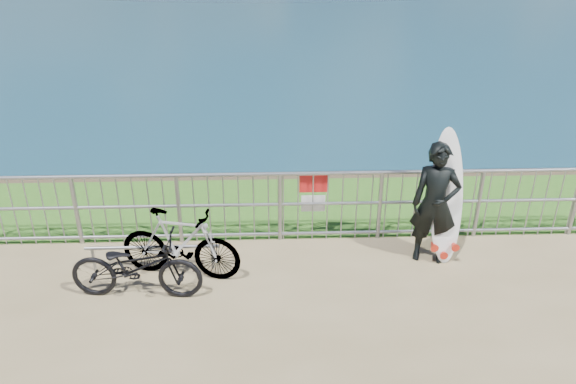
{
  "coord_description": "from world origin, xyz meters",
  "views": [
    {
      "loc": [
        -0.65,
        -5.83,
        4.41
      ],
      "look_at": [
        -0.39,
        1.2,
        1.0
      ],
      "focal_mm": 35.0,
      "sensor_mm": 36.0,
      "label": 1
    }
  ],
  "objects_px": {
    "surfer": "(435,204)",
    "bicycle_far": "(180,244)",
    "bicycle_near": "(136,267)",
    "surfboard": "(446,202)"
  },
  "relations": [
    {
      "from": "surfer",
      "to": "bicycle_far",
      "type": "bearing_deg",
      "value": -161.18
    },
    {
      "from": "bicycle_far",
      "to": "bicycle_near",
      "type": "bearing_deg",
      "value": 144.75
    },
    {
      "from": "surfboard",
      "to": "surfer",
      "type": "bearing_deg",
      "value": -169.8
    },
    {
      "from": "surfboard",
      "to": "bicycle_far",
      "type": "bearing_deg",
      "value": -174.85
    },
    {
      "from": "bicycle_near",
      "to": "bicycle_far",
      "type": "distance_m",
      "value": 0.67
    },
    {
      "from": "surfer",
      "to": "surfboard",
      "type": "xyz_separation_m",
      "value": [
        0.16,
        0.03,
        0.01
      ]
    },
    {
      "from": "surfboard",
      "to": "bicycle_far",
      "type": "distance_m",
      "value": 3.7
    },
    {
      "from": "surfer",
      "to": "surfboard",
      "type": "bearing_deg",
      "value": 24.11
    },
    {
      "from": "surfer",
      "to": "surfboard",
      "type": "relative_size",
      "value": 0.91
    },
    {
      "from": "bicycle_far",
      "to": "surfboard",
      "type": "bearing_deg",
      "value": -71.92
    }
  ]
}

